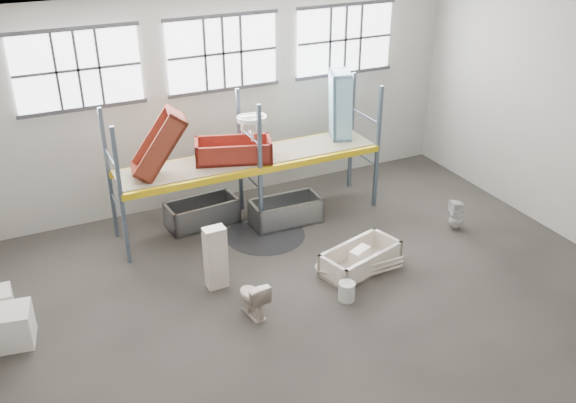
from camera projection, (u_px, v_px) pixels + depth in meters
floor at (322, 301)px, 12.03m from camera, size 12.00×10.00×0.10m
ceiling at (330, 31)px, 9.71m from camera, size 12.00×10.00×0.10m
wall_back at (223, 98)px, 14.93m from camera, size 12.00×0.10×5.00m
wall_front at (549, 360)px, 6.82m from camera, size 12.00×0.10×5.00m
window_left at (78, 70)px, 13.11m from camera, size 2.60×0.04×1.60m
window_mid at (223, 53)px, 14.34m from camera, size 2.60×0.04×1.60m
window_right at (345, 39)px, 15.57m from camera, size 2.60×0.04×1.60m
rack_upright_la at (121, 198)px, 12.51m from camera, size 0.08×0.08×3.00m
rack_upright_lb at (109, 175)px, 13.47m from camera, size 0.08×0.08×3.00m
rack_upright_ma at (260, 171)px, 13.66m from camera, size 0.08×0.08×3.00m
rack_upright_mb at (240, 152)px, 14.62m from camera, size 0.08×0.08×3.00m
rack_upright_ra at (378, 148)px, 14.81m from camera, size 0.08×0.08×3.00m
rack_upright_rb at (351, 132)px, 15.77m from camera, size 0.08×0.08×3.00m
rack_beam_front at (260, 171)px, 13.66m from camera, size 6.00×0.10×0.14m
rack_beam_back at (240, 152)px, 14.62m from camera, size 6.00×0.10×0.14m
shelf_deck at (249, 158)px, 14.10m from camera, size 5.90×1.10×0.03m
wet_patch at (265, 235)px, 14.18m from camera, size 1.80×1.80×0.00m
bathtub_beige at (360, 259)px, 12.83m from camera, size 1.84×1.22×0.50m
cistern_spare at (359, 258)px, 12.78m from camera, size 0.51×0.38×0.44m
sink_in_tub at (326, 269)px, 12.64m from camera, size 0.49×0.49×0.16m
toilet_beige at (253, 297)px, 11.45m from camera, size 0.50×0.76×0.73m
cistern_tall at (216, 258)px, 12.12m from camera, size 0.43×0.28×1.29m
toilet_white at (457, 215)px, 14.28m from camera, size 0.39×0.39×0.71m
steel_tub_left at (202, 213)px, 14.50m from camera, size 1.66×0.87×0.59m
steel_tub_right at (286, 211)px, 14.57m from camera, size 1.62×0.79×0.59m
rust_tub_flat at (233, 150)px, 13.85m from camera, size 1.82×1.26×0.47m
rust_tub_tilted at (159, 144)px, 12.90m from camera, size 1.32×0.90×1.49m
sink_on_shelf at (252, 139)px, 13.70m from camera, size 0.71×0.58×0.58m
blue_tub_upright at (340, 105)px, 14.84m from camera, size 0.73×0.87×1.61m
bucket at (347, 291)px, 11.93m from camera, size 0.36×0.36×0.37m
carton_near at (9, 327)px, 10.75m from camera, size 0.87×0.78×0.66m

